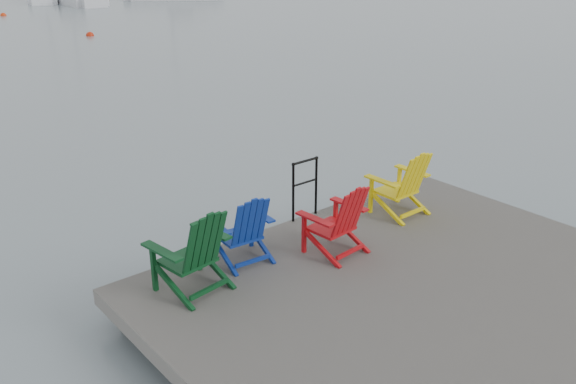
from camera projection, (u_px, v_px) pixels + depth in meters
ground at (422, 326)px, 7.31m from camera, size 400.00×400.00×0.00m
dock at (425, 301)px, 7.18m from camera, size 6.00×5.00×1.40m
handrail at (305, 183)px, 8.81m from camera, size 0.48×0.04×0.90m
chair_green at (194, 250)px, 6.93m from camera, size 0.91×0.85×1.05m
chair_blue at (243, 228)px, 7.60m from camera, size 0.79×0.73×0.93m
chair_red at (339, 219)px, 7.80m from camera, size 0.82×0.76×0.97m
chair_yellow at (403, 182)px, 8.94m from camera, size 0.80×0.74×1.00m
buoy_c at (90, 36)px, 30.04m from camera, size 0.39×0.39×0.39m
buoy_d at (3, 16)px, 38.29m from camera, size 0.37×0.37×0.37m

